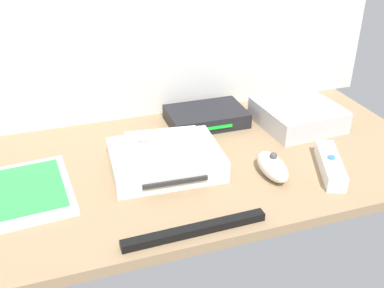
{
  "coord_description": "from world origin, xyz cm",
  "views": [
    {
      "loc": [
        -24.9,
        -73.96,
        47.49
      ],
      "look_at": [
        0.0,
        0.0,
        4.0
      ],
      "focal_mm": 42.15,
      "sensor_mm": 36.0,
      "label": 1
    }
  ],
  "objects_px": {
    "mini_computer": "(298,114)",
    "remote_classic_pad": "(163,142)",
    "game_case": "(32,191)",
    "sensor_bar": "(195,230)",
    "remote_wand": "(330,165)",
    "network_router": "(206,116)",
    "game_console": "(165,160)",
    "remote_nunchuk": "(272,166)"
  },
  "relations": [
    {
      "from": "mini_computer",
      "to": "remote_classic_pad",
      "type": "bearing_deg",
      "value": -167.11
    },
    {
      "from": "mini_computer",
      "to": "game_case",
      "type": "bearing_deg",
      "value": -170.9
    },
    {
      "from": "game_case",
      "to": "sensor_bar",
      "type": "height_order",
      "value": "game_case"
    },
    {
      "from": "remote_wand",
      "to": "sensor_bar",
      "type": "distance_m",
      "value": 0.32
    },
    {
      "from": "network_router",
      "to": "sensor_bar",
      "type": "bearing_deg",
      "value": -112.24
    },
    {
      "from": "remote_wand",
      "to": "remote_classic_pad",
      "type": "height_order",
      "value": "remote_classic_pad"
    },
    {
      "from": "game_case",
      "to": "remote_classic_pad",
      "type": "distance_m",
      "value": 0.26
    },
    {
      "from": "game_console",
      "to": "remote_wand",
      "type": "height_order",
      "value": "game_console"
    },
    {
      "from": "mini_computer",
      "to": "game_case",
      "type": "distance_m",
      "value": 0.6
    },
    {
      "from": "remote_wand",
      "to": "remote_nunchuk",
      "type": "relative_size",
      "value": 1.49
    },
    {
      "from": "remote_classic_pad",
      "to": "game_case",
      "type": "bearing_deg",
      "value": -169.69
    },
    {
      "from": "game_case",
      "to": "network_router",
      "type": "bearing_deg",
      "value": 18.96
    },
    {
      "from": "game_console",
      "to": "network_router",
      "type": "relative_size",
      "value": 1.21
    },
    {
      "from": "network_router",
      "to": "mini_computer",
      "type": "bearing_deg",
      "value": -20.4
    },
    {
      "from": "game_case",
      "to": "remote_classic_pad",
      "type": "xyz_separation_m",
      "value": [
        0.25,
        0.02,
        0.05
      ]
    },
    {
      "from": "mini_computer",
      "to": "sensor_bar",
      "type": "relative_size",
      "value": 0.75
    },
    {
      "from": "network_router",
      "to": "remote_wand",
      "type": "distance_m",
      "value": 0.32
    },
    {
      "from": "remote_wand",
      "to": "sensor_bar",
      "type": "height_order",
      "value": "remote_wand"
    },
    {
      "from": "remote_nunchuk",
      "to": "game_case",
      "type": "bearing_deg",
      "value": 170.48
    },
    {
      "from": "remote_wand",
      "to": "mini_computer",
      "type": "bearing_deg",
      "value": 100.74
    },
    {
      "from": "game_console",
      "to": "network_router",
      "type": "height_order",
      "value": "game_console"
    },
    {
      "from": "game_case",
      "to": "network_router",
      "type": "relative_size",
      "value": 1.1
    },
    {
      "from": "sensor_bar",
      "to": "game_case",
      "type": "bearing_deg",
      "value": 140.39
    },
    {
      "from": "game_console",
      "to": "network_router",
      "type": "bearing_deg",
      "value": 51.9
    },
    {
      "from": "game_console",
      "to": "mini_computer",
      "type": "bearing_deg",
      "value": 17.85
    },
    {
      "from": "game_case",
      "to": "remote_wand",
      "type": "xyz_separation_m",
      "value": [
        0.55,
        -0.11,
        0.01
      ]
    },
    {
      "from": "network_router",
      "to": "remote_wand",
      "type": "bearing_deg",
      "value": -60.34
    },
    {
      "from": "mini_computer",
      "to": "remote_wand",
      "type": "bearing_deg",
      "value": -102.4
    },
    {
      "from": "game_case",
      "to": "remote_wand",
      "type": "height_order",
      "value": "remote_wand"
    },
    {
      "from": "mini_computer",
      "to": "remote_classic_pad",
      "type": "height_order",
      "value": "remote_classic_pad"
    },
    {
      "from": "mini_computer",
      "to": "remote_nunchuk",
      "type": "distance_m",
      "value": 0.24
    },
    {
      "from": "game_case",
      "to": "remote_wand",
      "type": "bearing_deg",
      "value": -15.16
    },
    {
      "from": "remote_classic_pad",
      "to": "sensor_bar",
      "type": "height_order",
      "value": "remote_classic_pad"
    },
    {
      "from": "mini_computer",
      "to": "remote_nunchuk",
      "type": "bearing_deg",
      "value": -131.53
    },
    {
      "from": "remote_classic_pad",
      "to": "sensor_bar",
      "type": "xyz_separation_m",
      "value": [
        -0.01,
        -0.21,
        -0.05
      ]
    },
    {
      "from": "network_router",
      "to": "game_console",
      "type": "bearing_deg",
      "value": -130.72
    },
    {
      "from": "remote_wand",
      "to": "remote_classic_pad",
      "type": "bearing_deg",
      "value": -178.95
    },
    {
      "from": "game_console",
      "to": "remote_classic_pad",
      "type": "relative_size",
      "value": 1.43
    },
    {
      "from": "mini_computer",
      "to": "network_router",
      "type": "relative_size",
      "value": 0.99
    },
    {
      "from": "game_case",
      "to": "game_console",
      "type": "bearing_deg",
      "value": -3.28
    },
    {
      "from": "game_console",
      "to": "remote_classic_pad",
      "type": "xyz_separation_m",
      "value": [
        -0.0,
        0.01,
        0.03
      ]
    },
    {
      "from": "game_case",
      "to": "remote_nunchuk",
      "type": "bearing_deg",
      "value": -14.99
    }
  ]
}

